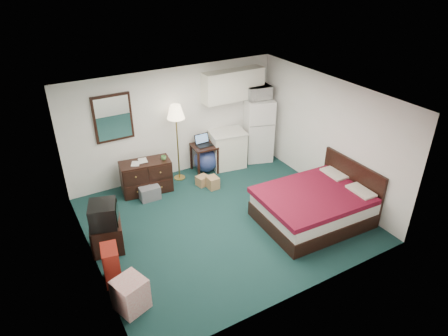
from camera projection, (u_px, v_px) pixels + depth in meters
floor at (224, 219)px, 7.89m from camera, size 5.00×4.50×0.01m
ceiling at (224, 98)px, 6.68m from camera, size 5.00×4.50×0.01m
walls at (224, 164)px, 7.28m from camera, size 5.01×4.51×2.50m
mirror at (113, 118)px, 8.18m from camera, size 0.80×0.06×1.00m
upper_cabinets at (233, 85)px, 9.15m from camera, size 1.50×0.35×0.70m
headboard at (352, 184)px, 8.02m from camera, size 0.06×1.56×1.00m
dresser at (146, 177)px, 8.65m from camera, size 1.12×0.62×0.73m
floor_lamp at (178, 143)px, 8.88m from camera, size 0.42×0.42×1.79m
desk at (204, 158)px, 9.44m from camera, size 0.58×0.58×0.68m
exercise_ball at (206, 160)px, 9.48m from camera, size 0.72×0.72×0.57m
kitchen_counter at (227, 149)px, 9.65m from camera, size 0.88×0.73×0.87m
fridge at (258, 129)px, 9.84m from camera, size 0.82×0.82×1.57m
bed at (313, 207)px, 7.71m from camera, size 2.06×1.64×0.64m
tv_stand at (107, 236)px, 7.02m from camera, size 0.65×0.69×0.53m
suitcase at (112, 265)px, 6.29m from camera, size 0.32×0.44×0.65m
retail_box at (131, 294)px, 5.83m from camera, size 0.54×0.54×0.53m
file_bin at (149, 192)px, 8.49m from camera, size 0.43×0.33×0.30m
cardboard_box_a at (203, 181)px, 8.99m from camera, size 0.31×0.28×0.22m
cardboard_box_b at (213, 182)px, 8.87m from camera, size 0.23×0.27×0.27m
laptop at (204, 141)px, 9.21m from camera, size 0.37×0.30×0.24m
crt_tv at (103, 214)px, 6.76m from camera, size 0.59×0.61×0.42m
microwave at (258, 91)px, 9.37m from camera, size 0.61×0.39×0.39m
book_a at (131, 159)px, 8.32m from camera, size 0.16×0.09×0.23m
book_b at (138, 157)px, 8.41m from camera, size 0.18×0.05×0.24m
mug at (164, 157)px, 8.53m from camera, size 0.13×0.11×0.12m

